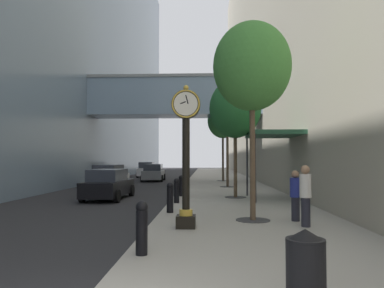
{
  "coord_description": "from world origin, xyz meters",
  "views": [
    {
      "loc": [
        1.72,
        -3.75,
        2.13
      ],
      "look_at": [
        0.94,
        16.07,
        2.94
      ],
      "focal_mm": 33.71,
      "sensor_mm": 36.0,
      "label": 1
    }
  ],
  "objects": [
    {
      "name": "sidewalk_right",
      "position": [
        3.13,
        30.0,
        0.07
      ],
      "size": [
        6.25,
        80.0,
        0.14
      ],
      "primitive_type": "cube",
      "color": "#9E998E",
      "rests_on": "ground"
    },
    {
      "name": "trash_bin",
      "position": [
        3.05,
        1.16,
        0.68
      ],
      "size": [
        0.53,
        0.53,
        1.05
      ],
      "color": "black",
      "rests_on": "sidewalk_right"
    },
    {
      "name": "car_silver_far",
      "position": [
        -5.14,
        21.52,
        0.82
      ],
      "size": [
        2.07,
        4.68,
        1.7
      ],
      "color": "#B7BABF",
      "rests_on": "ground"
    },
    {
      "name": "street_tree_mid_far",
      "position": [
        3.23,
        21.86,
        5.21
      ],
      "size": [
        2.17,
        2.17,
        6.36
      ],
      "color": "#333335",
      "rests_on": "sidewalk_right"
    },
    {
      "name": "building_block_left",
      "position": [
        -12.5,
        29.98,
        17.11
      ],
      "size": [
        23.62,
        80.0,
        34.34
      ],
      "color": "slate",
      "rests_on": "ground"
    },
    {
      "name": "street_tree_near",
      "position": [
        3.23,
        8.01,
        5.13
      ],
      "size": [
        2.55,
        2.55,
        6.48
      ],
      "color": "#333335",
      "rests_on": "sidewalk_right"
    },
    {
      "name": "street_tree_far",
      "position": [
        3.23,
        28.79,
        5.55
      ],
      "size": [
        2.76,
        2.76,
        7.02
      ],
      "color": "#333335",
      "rests_on": "sidewalk_right"
    },
    {
      "name": "bollard_fourth",
      "position": [
        0.38,
        12.49,
        0.72
      ],
      "size": [
        0.26,
        0.26,
        1.12
      ],
      "color": "black",
      "rests_on": "sidewalk_right"
    },
    {
      "name": "street_clock",
      "position": [
        1.14,
        6.69,
        2.41
      ],
      "size": [
        0.84,
        0.55,
        4.14
      ],
      "color": "black",
      "rests_on": "sidewalk_right"
    },
    {
      "name": "bollard_nearest",
      "position": [
        0.38,
        3.73,
        0.72
      ],
      "size": [
        0.26,
        0.26,
        1.12
      ],
      "color": "black",
      "rests_on": "sidewalk_right"
    },
    {
      "name": "car_white_trailing",
      "position": [
        -5.13,
        37.56,
        0.84
      ],
      "size": [
        2.05,
        4.32,
        1.74
      ],
      "color": "silver",
      "rests_on": "ground"
    },
    {
      "name": "bollard_fifth",
      "position": [
        0.38,
        15.41,
        0.72
      ],
      "size": [
        0.26,
        0.26,
        1.12
      ],
      "color": "black",
      "rests_on": "sidewalk_right"
    },
    {
      "name": "pedestrian_by_clock",
      "position": [
        4.63,
        6.98,
        1.1
      ],
      "size": [
        0.45,
        0.45,
        1.8
      ],
      "color": "#23232D",
      "rests_on": "sidewalk_right"
    },
    {
      "name": "street_tree_mid_near",
      "position": [
        3.23,
        14.94,
        4.71
      ],
      "size": [
        2.67,
        2.67,
        6.13
      ],
      "color": "#333335",
      "rests_on": "sidewalk_right"
    },
    {
      "name": "building_block_right",
      "position": [
        10.75,
        30.0,
        16.45
      ],
      "size": [
        9.0,
        80.0,
        32.91
      ],
      "color": "#A89E89",
      "rests_on": "ground"
    },
    {
      "name": "car_grey_mid",
      "position": [
        -3.29,
        30.32,
        0.79
      ],
      "size": [
        2.12,
        4.12,
        1.63
      ],
      "color": "slate",
      "rests_on": "ground"
    },
    {
      "name": "car_black_near",
      "position": [
        -3.42,
        15.06,
        0.77
      ],
      "size": [
        2.04,
        4.51,
        1.57
      ],
      "color": "black",
      "rests_on": "ground"
    },
    {
      "name": "storefront_awning",
      "position": [
        5.01,
        14.26,
        3.28
      ],
      "size": [
        2.4,
        3.6,
        3.3
      ],
      "color": "#235138",
      "rests_on": "sidewalk_right"
    },
    {
      "name": "pedestrian_walking",
      "position": [
        4.57,
        7.94,
        0.99
      ],
      "size": [
        0.45,
        0.45,
        1.61
      ],
      "color": "#23232D",
      "rests_on": "sidewalk_right"
    },
    {
      "name": "ground_plane",
      "position": [
        0.0,
        27.0,
        0.0
      ],
      "size": [
        110.0,
        110.0,
        0.0
      ],
      "primitive_type": "plane",
      "color": "#262628",
      "rests_on": "ground"
    },
    {
      "name": "bollard_third",
      "position": [
        0.38,
        9.57,
        0.72
      ],
      "size": [
        0.26,
        0.26,
        1.12
      ],
      "color": "black",
      "rests_on": "sidewalk_right"
    }
  ]
}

